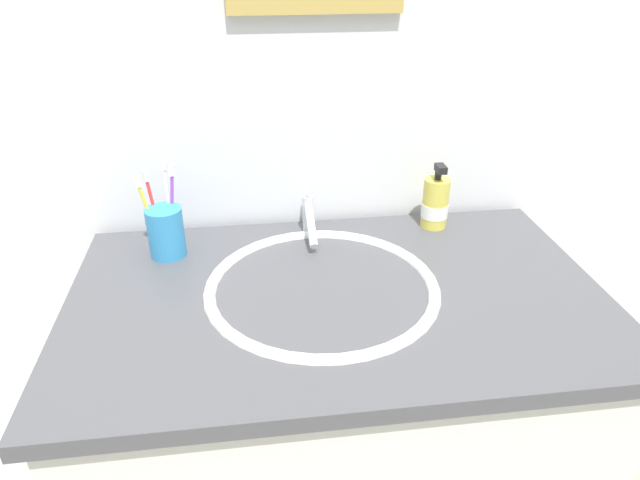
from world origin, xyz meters
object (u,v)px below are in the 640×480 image
object	(u,v)px
toothbrush_red	(153,206)
soap_dispenser	(435,204)
toothbrush_purple	(172,202)
toothbrush_yellow	(148,210)
toothbrush_white	(168,199)
toothbrush_cup	(166,232)
faucet	(309,217)

from	to	relation	value
toothbrush_red	soap_dispenser	xyz separation A→B (m)	(0.63, 0.03, -0.05)
toothbrush_purple	toothbrush_yellow	distance (m)	0.05
toothbrush_white	toothbrush_yellow	bearing A→B (deg)	-147.95
toothbrush_cup	toothbrush_white	distance (m)	0.07
toothbrush_white	soap_dispenser	size ratio (longest dim) A/B	1.26
faucet	toothbrush_red	distance (m)	0.34
toothbrush_purple	soap_dispenser	xyz separation A→B (m)	(0.59, 0.03, -0.05)
toothbrush_purple	toothbrush_yellow	size ratio (longest dim) A/B	1.06
faucet	toothbrush_cup	world-z (taller)	toothbrush_cup
faucet	toothbrush_white	world-z (taller)	toothbrush_white
toothbrush_yellow	toothbrush_red	distance (m)	0.02
toothbrush_purple	toothbrush_cup	bearing A→B (deg)	-120.16
toothbrush_yellow	toothbrush_red	xyz separation A→B (m)	(0.01, 0.02, 0.00)
toothbrush_red	toothbrush_yellow	bearing A→B (deg)	-118.02
toothbrush_cup	toothbrush_purple	xyz separation A→B (m)	(0.02, 0.03, 0.06)
faucet	toothbrush_purple	distance (m)	0.30
toothbrush_cup	toothbrush_yellow	bearing A→B (deg)	166.27
toothbrush_white	soap_dispenser	xyz separation A→B (m)	(0.60, 0.02, -0.06)
soap_dispenser	faucet	bearing A→B (deg)	-176.89
faucet	toothbrush_white	size ratio (longest dim) A/B	0.79
toothbrush_white	toothbrush_purple	xyz separation A→B (m)	(0.01, -0.00, -0.01)
faucet	soap_dispenser	bearing A→B (deg)	3.11
faucet	soap_dispenser	world-z (taller)	soap_dispenser
toothbrush_cup	soap_dispenser	distance (m)	0.61
faucet	toothbrush_red	bearing A→B (deg)	-177.33
faucet	toothbrush_yellow	world-z (taller)	toothbrush_yellow
toothbrush_purple	toothbrush_red	world-z (taller)	toothbrush_purple
toothbrush_yellow	soap_dispenser	distance (m)	0.64
toothbrush_cup	toothbrush_red	size ratio (longest dim) A/B	0.62
faucet	soap_dispenser	size ratio (longest dim) A/B	0.99
toothbrush_white	toothbrush_red	bearing A→B (deg)	-166.40
toothbrush_red	soap_dispenser	size ratio (longest dim) A/B	1.12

